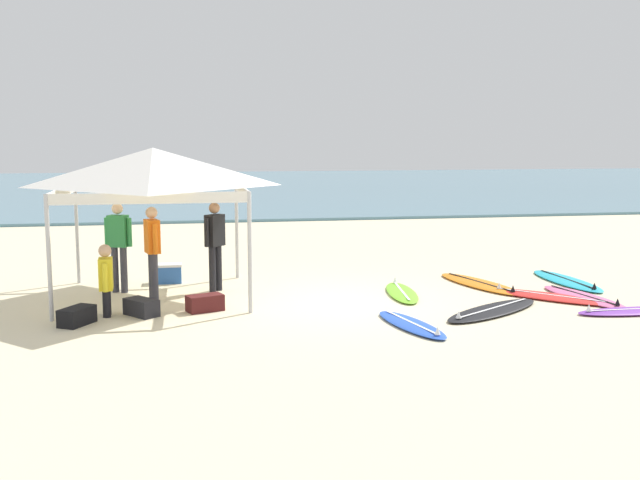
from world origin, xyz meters
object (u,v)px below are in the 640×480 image
(surfboard_black, at_px, (493,310))
(person_black, at_px, (215,240))
(person_yellow, at_px, (106,277))
(surfboard_cyan, at_px, (567,281))
(gear_bag_near_tent, at_px, (77,316))
(surfboard_orange, at_px, (480,284))
(person_green, at_px, (118,241))
(cooler_box, at_px, (169,273))
(surfboard_lime, at_px, (402,292))
(surfboard_pink, at_px, (583,297))
(canopy_tent, at_px, (153,168))
(gear_bag_by_pole, at_px, (205,303))
(person_orange, at_px, (152,247))
(surfboard_purple, at_px, (634,311))
(surfboard_red, at_px, (550,297))
(gear_bag_on_sand, at_px, (141,307))
(surfboard_blue, at_px, (411,324))

(surfboard_black, xyz_separation_m, person_black, (-4.54, 2.60, 0.95))
(person_yellow, bearing_deg, surfboard_cyan, 8.43)
(person_black, xyz_separation_m, gear_bag_near_tent, (-2.26, -2.24, -0.85))
(surfboard_orange, bearing_deg, person_green, 175.21)
(gear_bag_near_tent, relative_size, cooler_box, 1.20)
(surfboard_lime, xyz_separation_m, gear_bag_near_tent, (-5.70, -1.32, 0.10))
(gear_bag_near_tent, bearing_deg, surfboard_lime, 13.04)
(surfboard_pink, bearing_deg, canopy_tent, 168.46)
(canopy_tent, xyz_separation_m, gear_bag_by_pole, (0.85, -1.34, -2.25))
(surfboard_cyan, relative_size, cooler_box, 4.89)
(person_yellow, distance_m, gear_bag_near_tent, 0.84)
(canopy_tent, height_order, surfboard_black, canopy_tent)
(surfboard_orange, relative_size, person_green, 1.50)
(surfboard_lime, xyz_separation_m, gear_bag_by_pole, (-3.68, -0.73, 0.10))
(person_yellow, bearing_deg, person_orange, 55.35)
(canopy_tent, distance_m, person_green, 1.65)
(surfboard_purple, bearing_deg, surfboard_red, 123.05)
(surfboard_cyan, xyz_separation_m, gear_bag_on_sand, (-8.37, -1.39, 0.10))
(surfboard_cyan, relative_size, gear_bag_on_sand, 4.08)
(surfboard_cyan, xyz_separation_m, surfboard_red, (-1.07, -1.36, -0.00))
(surfboard_purple, xyz_separation_m, person_black, (-6.87, 3.07, 0.95))
(surfboard_red, height_order, gear_bag_by_pole, gear_bag_by_pole)
(surfboard_orange, bearing_deg, gear_bag_by_pole, -166.94)
(surfboard_cyan, height_order, gear_bag_by_pole, gear_bag_by_pole)
(surfboard_red, bearing_deg, canopy_tent, 168.49)
(gear_bag_near_tent, distance_m, gear_bag_by_pole, 2.10)
(surfboard_red, relative_size, person_black, 1.30)
(person_green, bearing_deg, surfboard_red, -14.13)
(surfboard_red, height_order, person_black, person_black)
(surfboard_black, xyz_separation_m, person_yellow, (-6.40, 0.88, 0.62))
(surfboard_purple, distance_m, surfboard_cyan, 2.68)
(surfboard_orange, distance_m, cooler_box, 6.26)
(cooler_box, bearing_deg, surfboard_black, -33.51)
(canopy_tent, bearing_deg, surfboard_black, -22.07)
(surfboard_purple, relative_size, surfboard_orange, 0.80)
(surfboard_cyan, distance_m, surfboard_pink, 1.56)
(surfboard_lime, relative_size, surfboard_red, 0.90)
(surfboard_black, distance_m, gear_bag_near_tent, 6.82)
(surfboard_black, relative_size, surfboard_pink, 1.07)
(canopy_tent, bearing_deg, person_yellow, -118.17)
(surfboard_pink, bearing_deg, surfboard_orange, 132.82)
(person_orange, bearing_deg, cooler_box, 81.78)
(person_orange, xyz_separation_m, person_black, (1.14, 0.69, 0.00))
(surfboard_lime, distance_m, person_orange, 4.68)
(gear_bag_near_tent, xyz_separation_m, gear_bag_by_pole, (2.02, 0.59, 0.00))
(surfboard_pink, relative_size, person_green, 1.31)
(surfboard_blue, distance_m, surfboard_cyan, 5.08)
(person_black, bearing_deg, canopy_tent, -164.12)
(surfboard_black, distance_m, surfboard_cyan, 3.36)
(surfboard_purple, relative_size, person_yellow, 1.72)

